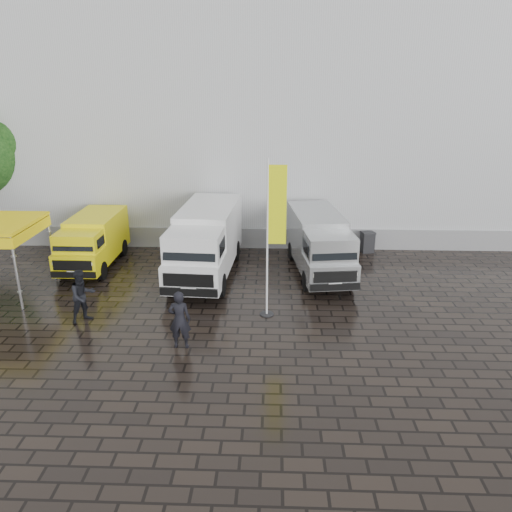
{
  "coord_description": "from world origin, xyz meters",
  "views": [
    {
      "loc": [
        0.68,
        -15.59,
        8.04
      ],
      "look_at": [
        0.04,
        2.2,
        1.63
      ],
      "focal_mm": 35.0,
      "sensor_mm": 36.0,
      "label": 1
    }
  ],
  "objects_px": {
    "van_silver": "(319,245)",
    "flagpole": "(273,230)",
    "person_front": "(180,320)",
    "van_yellow": "(93,242)",
    "person_tent": "(83,296)",
    "van_white": "(206,244)",
    "wheelie_bin": "(367,242)"
  },
  "relations": [
    {
      "from": "van_white",
      "to": "person_tent",
      "type": "height_order",
      "value": "van_white"
    },
    {
      "from": "van_yellow",
      "to": "flagpole",
      "type": "bearing_deg",
      "value": -29.76
    },
    {
      "from": "van_white",
      "to": "person_front",
      "type": "xyz_separation_m",
      "value": [
        -0.03,
        -6.07,
        -0.47
      ]
    },
    {
      "from": "van_yellow",
      "to": "wheelie_bin",
      "type": "bearing_deg",
      "value": 11.1
    },
    {
      "from": "van_yellow",
      "to": "van_white",
      "type": "distance_m",
      "value": 5.24
    },
    {
      "from": "van_white",
      "to": "person_front",
      "type": "relative_size",
      "value": 3.43
    },
    {
      "from": "flagpole",
      "to": "person_tent",
      "type": "bearing_deg",
      "value": -173.97
    },
    {
      "from": "person_tent",
      "to": "wheelie_bin",
      "type": "bearing_deg",
      "value": -11.75
    },
    {
      "from": "flagpole",
      "to": "wheelie_bin",
      "type": "bearing_deg",
      "value": 56.87
    },
    {
      "from": "van_silver",
      "to": "flagpole",
      "type": "bearing_deg",
      "value": -122.83
    },
    {
      "from": "person_front",
      "to": "wheelie_bin",
      "type": "bearing_deg",
      "value": -128.2
    },
    {
      "from": "van_white",
      "to": "person_front",
      "type": "bearing_deg",
      "value": -86.64
    },
    {
      "from": "van_yellow",
      "to": "wheelie_bin",
      "type": "relative_size",
      "value": 4.8
    },
    {
      "from": "wheelie_bin",
      "to": "person_tent",
      "type": "relative_size",
      "value": 0.53
    },
    {
      "from": "flagpole",
      "to": "person_front",
      "type": "xyz_separation_m",
      "value": [
        -2.85,
        -2.36,
        -2.21
      ]
    },
    {
      "from": "flagpole",
      "to": "van_silver",
      "type": "bearing_deg",
      "value": 64.54
    },
    {
      "from": "van_yellow",
      "to": "person_front",
      "type": "bearing_deg",
      "value": -53.44
    },
    {
      "from": "person_front",
      "to": "person_tent",
      "type": "distance_m",
      "value": 4.03
    },
    {
      "from": "van_yellow",
      "to": "van_white",
      "type": "xyz_separation_m",
      "value": [
        5.15,
        -0.9,
        0.31
      ]
    },
    {
      "from": "van_silver",
      "to": "flagpole",
      "type": "xyz_separation_m",
      "value": [
        -1.98,
        -4.17,
        1.9
      ]
    },
    {
      "from": "flagpole",
      "to": "wheelie_bin",
      "type": "relative_size",
      "value": 5.55
    },
    {
      "from": "wheelie_bin",
      "to": "van_silver",
      "type": "bearing_deg",
      "value": -143.21
    },
    {
      "from": "van_yellow",
      "to": "van_silver",
      "type": "bearing_deg",
      "value": -2.26
    },
    {
      "from": "van_silver",
      "to": "flagpole",
      "type": "height_order",
      "value": "flagpole"
    },
    {
      "from": "van_silver",
      "to": "person_tent",
      "type": "bearing_deg",
      "value": -157.63
    },
    {
      "from": "person_front",
      "to": "person_tent",
      "type": "xyz_separation_m",
      "value": [
        -3.66,
        1.68,
        -0.01
      ]
    },
    {
      "from": "van_white",
      "to": "wheelie_bin",
      "type": "bearing_deg",
      "value": 27.69
    },
    {
      "from": "wheelie_bin",
      "to": "person_front",
      "type": "bearing_deg",
      "value": -139.25
    },
    {
      "from": "van_white",
      "to": "flagpole",
      "type": "distance_m",
      "value": 4.98
    },
    {
      "from": "flagpole",
      "to": "person_front",
      "type": "bearing_deg",
      "value": -140.35
    },
    {
      "from": "person_front",
      "to": "flagpole",
      "type": "bearing_deg",
      "value": -140.16
    },
    {
      "from": "van_white",
      "to": "flagpole",
      "type": "relative_size",
      "value": 1.17
    }
  ]
}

